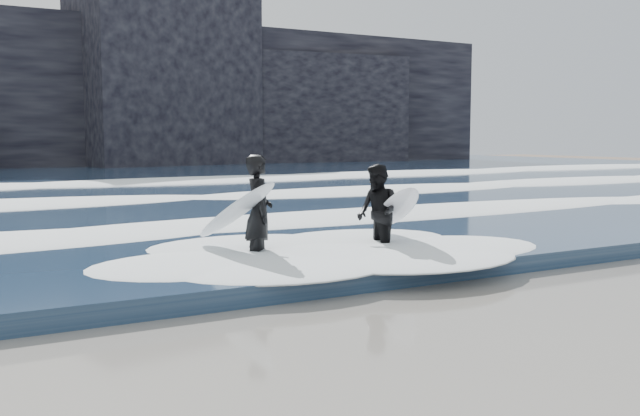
% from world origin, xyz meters
% --- Properties ---
extents(ground, '(120.00, 120.00, 0.00)m').
position_xyz_m(ground, '(0.00, 0.00, 0.00)').
color(ground, '#7F654E').
rests_on(ground, ground).
extents(sea, '(90.00, 52.00, 0.30)m').
position_xyz_m(sea, '(0.00, 29.00, 0.15)').
color(sea, navy).
rests_on(sea, ground).
extents(headland, '(70.00, 9.00, 10.00)m').
position_xyz_m(headland, '(0.00, 46.00, 5.00)').
color(headland, black).
rests_on(headland, ground).
extents(foam_near, '(60.00, 3.20, 0.20)m').
position_xyz_m(foam_near, '(0.00, 9.00, 0.40)').
color(foam_near, white).
rests_on(foam_near, sea).
extents(foam_mid, '(60.00, 4.00, 0.24)m').
position_xyz_m(foam_mid, '(0.00, 16.00, 0.42)').
color(foam_mid, white).
rests_on(foam_mid, sea).
extents(foam_far, '(60.00, 4.80, 0.30)m').
position_xyz_m(foam_far, '(0.00, 25.00, 0.45)').
color(foam_far, white).
rests_on(foam_far, sea).
extents(surfer_left, '(1.26, 2.00, 1.93)m').
position_xyz_m(surfer_left, '(-1.23, 5.48, 0.97)').
color(surfer_left, black).
rests_on(surfer_left, ground).
extents(surfer_right, '(1.49, 2.22, 1.74)m').
position_xyz_m(surfer_right, '(1.06, 5.15, 0.88)').
color(surfer_right, black).
rests_on(surfer_right, ground).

